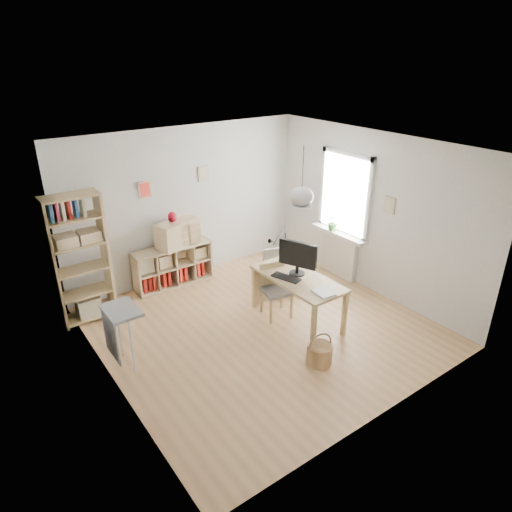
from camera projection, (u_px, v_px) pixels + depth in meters
ground at (262, 327)px, 6.91m from camera, size 4.50×4.50×0.00m
room_shell at (302, 196)px, 6.25m from camera, size 4.50×4.50×4.50m
window_unit at (345, 194)px, 7.88m from camera, size 0.07×1.16×1.46m
radiator at (339, 255)px, 8.35m from camera, size 0.10×0.80×0.80m
windowsill at (339, 234)px, 8.14m from camera, size 0.22×1.20×0.06m
desk at (298, 283)px, 6.82m from camera, size 0.70×1.50×0.75m
cube_shelf at (171, 268)px, 8.07m from camera, size 1.40×0.38×0.72m
tall_bookshelf at (79, 255)px, 6.70m from camera, size 0.80×0.38×2.00m
side_table at (118, 323)px, 5.81m from camera, size 0.40×0.55×0.85m
chair at (275, 287)px, 7.07m from camera, size 0.49×0.49×0.84m
wicker_basket at (320, 353)px, 6.07m from camera, size 0.34×0.34×0.47m
storage_chest at (287, 276)px, 7.94m from camera, size 0.84×0.89×0.68m
monitor at (298, 256)px, 6.76m from camera, size 0.29×0.57×0.52m
keyboard at (286, 278)px, 6.74m from camera, size 0.29×0.47×0.02m
task_lamp at (277, 244)px, 7.10m from camera, size 0.44×0.16×0.46m
yarn_ball at (285, 260)px, 7.17m from camera, size 0.13×0.13×0.13m
paper_tray at (323, 293)px, 6.32m from camera, size 0.25×0.30×0.03m
drawer_chest at (178, 233)px, 7.85m from camera, size 0.84×0.56×0.44m
red_vase at (172, 217)px, 7.68m from camera, size 0.15×0.15×0.18m
potted_plant at (333, 222)px, 8.15m from camera, size 0.34×0.32×0.30m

